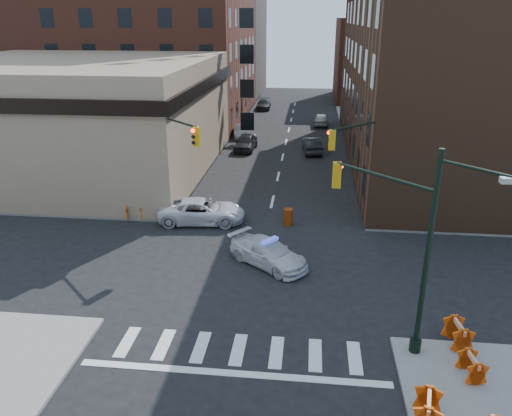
% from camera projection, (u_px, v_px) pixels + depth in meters
% --- Properties ---
extents(ground, '(140.00, 140.00, 0.00)m').
position_uv_depth(ground, '(257.00, 268.00, 25.83)').
color(ground, black).
rests_on(ground, ground).
extents(sidewalk_nw, '(34.00, 54.50, 0.15)m').
position_uv_depth(sidewalk_nw, '(93.00, 127.00, 58.54)').
color(sidewalk_nw, gray).
rests_on(sidewalk_nw, ground).
extents(sidewalk_ne, '(34.00, 54.50, 0.15)m').
position_uv_depth(sidewalk_ne, '(501.00, 137.00, 53.82)').
color(sidewalk_ne, gray).
rests_on(sidewalk_ne, ground).
extents(bank_building, '(22.00, 22.00, 9.00)m').
position_uv_depth(bank_building, '(75.00, 116.00, 41.26)').
color(bank_building, '#947C61').
rests_on(bank_building, ground).
extents(apartment_block, '(25.00, 25.00, 24.00)m').
position_uv_depth(apartment_block, '(141.00, 18.00, 60.52)').
color(apartment_block, brown).
rests_on(apartment_block, ground).
extents(commercial_row_ne, '(14.00, 34.00, 14.00)m').
position_uv_depth(commercial_row_ne, '(435.00, 81.00, 42.85)').
color(commercial_row_ne, '#4E311F').
rests_on(commercial_row_ne, ground).
extents(filler_nw, '(20.00, 18.00, 16.00)m').
position_uv_depth(filler_nw, '(201.00, 44.00, 82.11)').
color(filler_nw, brown).
rests_on(filler_nw, ground).
extents(filler_ne, '(16.00, 16.00, 12.00)m').
position_uv_depth(filler_ne, '(389.00, 60.00, 76.04)').
color(filler_ne, brown).
rests_on(filler_ne, ground).
extents(signal_pole_se, '(5.40, 5.27, 8.00)m').
position_uv_depth(signal_pole_se, '(403.00, 236.00, 18.43)').
color(signal_pole_se, black).
rests_on(signal_pole_se, sidewalk_se).
extents(signal_pole_nw, '(3.58, 3.67, 8.00)m').
position_uv_depth(signal_pole_nw, '(170.00, 157.00, 29.82)').
color(signal_pole_nw, black).
rests_on(signal_pole_nw, sidewalk_nw).
extents(signal_pole_ne, '(3.67, 3.58, 8.00)m').
position_uv_depth(signal_pole_ne, '(368.00, 163.00, 28.64)').
color(signal_pole_ne, black).
rests_on(signal_pole_ne, sidewalk_ne).
extents(tree_ne_near, '(3.00, 3.00, 4.85)m').
position_uv_depth(tree_ne_near, '(364.00, 113.00, 47.92)').
color(tree_ne_near, black).
rests_on(tree_ne_near, sidewalk_ne).
extents(tree_ne_far, '(3.00, 3.00, 4.85)m').
position_uv_depth(tree_ne_far, '(357.00, 100.00, 55.34)').
color(tree_ne_far, black).
rests_on(tree_ne_far, sidewalk_ne).
extents(police_car, '(4.78, 4.33, 1.34)m').
position_uv_depth(police_car, '(268.00, 253.00, 25.99)').
color(police_car, silver).
rests_on(police_car, ground).
extents(pickup, '(5.64, 2.98, 1.51)m').
position_uv_depth(pickup, '(202.00, 211.00, 31.36)').
color(pickup, silver).
rests_on(pickup, ground).
extents(parked_car_wnear, '(2.12, 4.65, 1.55)m').
position_uv_depth(parked_car_wnear, '(246.00, 142.00, 48.40)').
color(parked_car_wnear, black).
rests_on(parked_car_wnear, ground).
extents(parked_car_wfar, '(1.85, 4.18, 1.33)m').
position_uv_depth(parked_car_wfar, '(241.00, 131.00, 53.66)').
color(parked_car_wfar, '#94979C').
rests_on(parked_car_wfar, ground).
extents(parked_car_wdeep, '(1.99, 4.65, 1.33)m').
position_uv_depth(parked_car_wdeep, '(264.00, 104.00, 69.83)').
color(parked_car_wdeep, black).
rests_on(parked_car_wdeep, ground).
extents(parked_car_enear, '(2.07, 4.61, 1.47)m').
position_uv_depth(parked_car_enear, '(312.00, 145.00, 47.56)').
color(parked_car_enear, black).
rests_on(parked_car_enear, ground).
extents(parked_car_efar, '(1.71, 4.21, 1.43)m').
position_uv_depth(parked_car_efar, '(321.00, 119.00, 59.46)').
color(parked_car_efar, '#93959B').
rests_on(parked_car_efar, ground).
extents(pedestrian_a, '(0.85, 0.85, 1.99)m').
position_uv_depth(pedestrian_a, '(105.00, 200.00, 32.06)').
color(pedestrian_a, black).
rests_on(pedestrian_a, sidewalk_nw).
extents(pedestrian_b, '(0.93, 0.79, 1.68)m').
position_uv_depth(pedestrian_b, '(127.00, 203.00, 31.97)').
color(pedestrian_b, black).
rests_on(pedestrian_b, sidewalk_nw).
extents(pedestrian_c, '(1.08, 0.83, 1.71)m').
position_uv_depth(pedestrian_c, '(82.00, 190.00, 34.30)').
color(pedestrian_c, black).
rests_on(pedestrian_c, sidewalk_nw).
extents(barrel_road, '(0.75, 0.75, 1.05)m').
position_uv_depth(barrel_road, '(288.00, 217.00, 31.07)').
color(barrel_road, '#C64709').
rests_on(barrel_road, ground).
extents(barrel_bank, '(0.69, 0.69, 0.96)m').
position_uv_depth(barrel_bank, '(180.00, 215.00, 31.42)').
color(barrel_bank, '#C43C09').
rests_on(barrel_bank, ground).
extents(barricade_se_a, '(0.81, 1.37, 0.98)m').
position_uv_depth(barricade_se_a, '(458.00, 334.00, 19.44)').
color(barricade_se_a, orange).
rests_on(barricade_se_a, sidewalk_se).
extents(barricade_se_b, '(0.72, 1.21, 0.86)m').
position_uv_depth(barricade_se_b, '(472.00, 367.00, 17.70)').
color(barricade_se_b, red).
rests_on(barricade_se_b, sidewalk_se).
extents(barricade_se_d, '(0.95, 1.44, 0.99)m').
position_uv_depth(barricade_se_d, '(427.00, 410.00, 15.66)').
color(barricade_se_d, red).
rests_on(barricade_se_d, sidewalk_se).
extents(barricade_nw_a, '(1.37, 0.77, 0.99)m').
position_uv_depth(barricade_nw_a, '(167.00, 200.00, 33.55)').
color(barricade_nw_a, '#CE3B09').
rests_on(barricade_nw_a, sidewalk_nw).
extents(barricade_nw_b, '(1.28, 0.83, 0.88)m').
position_uv_depth(barricade_nw_b, '(134.00, 211.00, 31.78)').
color(barricade_nw_b, orange).
rests_on(barricade_nw_b, sidewalk_nw).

